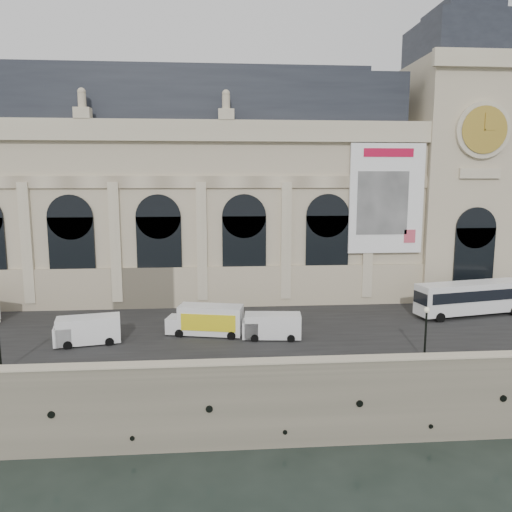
{
  "coord_description": "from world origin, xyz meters",
  "views": [
    {
      "loc": [
        2.76,
        -36.81,
        21.43
      ],
      "look_at": [
        7.42,
        22.0,
        12.21
      ],
      "focal_mm": 35.0,
      "sensor_mm": 36.0,
      "label": 1
    }
  ],
  "objects_px": {
    "box_truck": "(207,320)",
    "bus_right": "(471,297)",
    "van_c": "(269,326)",
    "lamp_right": "(426,334)",
    "van_b": "(85,331)"
  },
  "relations": [
    {
      "from": "bus_right",
      "to": "lamp_right",
      "type": "xyz_separation_m",
      "value": [
        -10.88,
        -13.15,
        0.18
      ]
    },
    {
      "from": "van_b",
      "to": "van_c",
      "type": "distance_m",
      "value": 17.38
    },
    {
      "from": "bus_right",
      "to": "box_truck",
      "type": "bearing_deg",
      "value": -171.11
    },
    {
      "from": "box_truck",
      "to": "lamp_right",
      "type": "bearing_deg",
      "value": -24.52
    },
    {
      "from": "box_truck",
      "to": "bus_right",
      "type": "bearing_deg",
      "value": 8.89
    },
    {
      "from": "bus_right",
      "to": "van_c",
      "type": "height_order",
      "value": "bus_right"
    },
    {
      "from": "lamp_right",
      "to": "van_b",
      "type": "bearing_deg",
      "value": 167.66
    },
    {
      "from": "box_truck",
      "to": "lamp_right",
      "type": "height_order",
      "value": "lamp_right"
    },
    {
      "from": "bus_right",
      "to": "lamp_right",
      "type": "distance_m",
      "value": 17.07
    },
    {
      "from": "van_c",
      "to": "box_truck",
      "type": "bearing_deg",
      "value": 164.43
    },
    {
      "from": "bus_right",
      "to": "van_b",
      "type": "distance_m",
      "value": 41.42
    },
    {
      "from": "bus_right",
      "to": "box_truck",
      "type": "height_order",
      "value": "bus_right"
    },
    {
      "from": "van_c",
      "to": "box_truck",
      "type": "distance_m",
      "value": 6.28
    },
    {
      "from": "van_c",
      "to": "box_truck",
      "type": "height_order",
      "value": "box_truck"
    },
    {
      "from": "lamp_right",
      "to": "van_c",
      "type": "bearing_deg",
      "value": 151.59
    }
  ]
}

